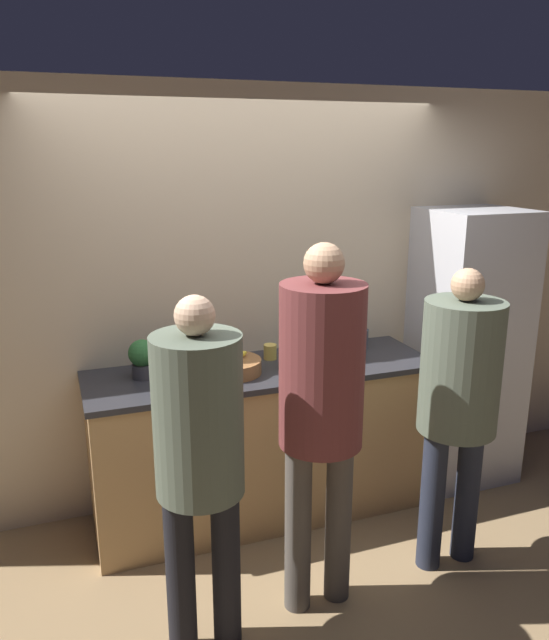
% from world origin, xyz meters
% --- Properties ---
extents(ground_plane, '(14.00, 14.00, 0.00)m').
position_xyz_m(ground_plane, '(0.00, 0.00, 0.00)').
color(ground_plane, '#8C704C').
extents(wall_back, '(5.20, 0.06, 2.60)m').
position_xyz_m(wall_back, '(0.00, 0.71, 1.30)').
color(wall_back, '#C6B293').
rests_on(wall_back, ground_plane).
extents(counter, '(2.09, 0.69, 0.96)m').
position_xyz_m(counter, '(0.00, 0.38, 0.48)').
color(counter, tan).
rests_on(counter, ground_plane).
extents(refrigerator, '(0.62, 0.64, 1.85)m').
position_xyz_m(refrigerator, '(1.47, 0.38, 0.92)').
color(refrigerator, '#B7B7BC').
rests_on(refrigerator, ground_plane).
extents(person_left, '(0.38, 0.38, 1.67)m').
position_xyz_m(person_left, '(-0.61, -0.60, 1.01)').
color(person_left, black).
rests_on(person_left, ground_plane).
extents(person_center, '(0.39, 0.39, 1.83)m').
position_xyz_m(person_center, '(-0.01, -0.51, 1.13)').
color(person_center, '#4C4742').
rests_on(person_center, ground_plane).
extents(person_right, '(0.41, 0.41, 1.66)m').
position_xyz_m(person_right, '(0.79, -0.46, 1.02)').
color(person_right, '#232838').
rests_on(person_right, ground_plane).
extents(fruit_bowl, '(0.35, 0.35, 0.12)m').
position_xyz_m(fruit_bowl, '(-0.20, 0.34, 1.00)').
color(fruit_bowl, brown).
rests_on(fruit_bowl, counter).
extents(utensil_crock, '(0.11, 0.11, 0.31)m').
position_xyz_m(utensil_crock, '(0.72, 0.50, 1.03)').
color(utensil_crock, '#3D424C').
rests_on(utensil_crock, counter).
extents(bottle_green, '(0.08, 0.08, 0.20)m').
position_xyz_m(bottle_green, '(0.13, 0.32, 1.04)').
color(bottle_green, '#236033').
rests_on(bottle_green, counter).
extents(bottle_red, '(0.05, 0.05, 0.25)m').
position_xyz_m(bottle_red, '(0.59, 0.28, 1.06)').
color(bottle_red, red).
rests_on(bottle_red, counter).
extents(bottle_clear, '(0.07, 0.07, 0.17)m').
position_xyz_m(bottle_clear, '(-0.46, 0.26, 1.03)').
color(bottle_clear, silver).
rests_on(bottle_clear, counter).
extents(cup_yellow, '(0.08, 0.08, 0.09)m').
position_xyz_m(cup_yellow, '(0.10, 0.50, 1.01)').
color(cup_yellow, gold).
rests_on(cup_yellow, counter).
extents(potted_plant, '(0.16, 0.16, 0.22)m').
position_xyz_m(potted_plant, '(-0.69, 0.44, 1.08)').
color(potted_plant, '#3D3D42').
rests_on(potted_plant, counter).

